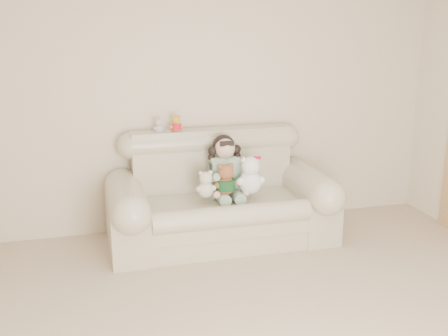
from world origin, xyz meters
TOP-DOWN VIEW (x-y plane):
  - wall_back at (0.00, 2.50)m, footprint 4.50×0.00m
  - sofa at (-0.11, 2.00)m, footprint 2.10×0.95m
  - seated_child at (-0.06, 2.08)m, footprint 0.38×0.46m
  - brown_teddy at (-0.10, 1.88)m, footprint 0.27×0.23m
  - white_cat at (0.13, 1.86)m, footprint 0.33×0.30m
  - cream_teddy at (-0.29, 1.85)m, footprint 0.19×0.14m
  - yellow_mini_bear at (-0.46, 2.34)m, footprint 0.15×0.14m
  - grey_mini_plush at (-0.63, 2.36)m, footprint 0.11×0.09m

SIDE VIEW (x-z plane):
  - sofa at x=-0.11m, z-range 0.00..1.03m
  - cream_teddy at x=-0.29m, z-range 0.50..0.79m
  - brown_teddy at x=-0.10m, z-range 0.50..0.85m
  - white_cat at x=0.13m, z-range 0.50..0.93m
  - seated_child at x=-0.06m, z-range 0.42..1.02m
  - grey_mini_plush at x=-0.63m, z-range 1.01..1.17m
  - yellow_mini_bear at x=-0.46m, z-range 1.01..1.21m
  - wall_back at x=0.00m, z-range -0.95..3.55m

